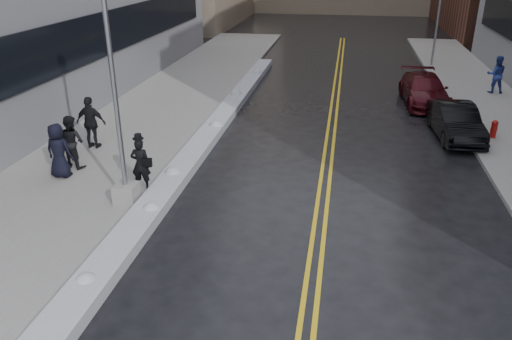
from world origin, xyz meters
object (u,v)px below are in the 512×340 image
at_px(traffic_signal, 439,14).
at_px(pedestrian_c, 59,151).
at_px(pedestrian_east, 496,75).
at_px(fire_hydrant, 494,128).
at_px(car_maroon, 424,90).
at_px(pedestrian_b, 72,142).
at_px(pedestrian_fedora, 141,164).
at_px(lamppost, 119,128).
at_px(car_black, 455,121).
at_px(pedestrian_d, 91,123).

distance_m(traffic_signal, pedestrian_c, 25.43).
distance_m(traffic_signal, pedestrian_east, 7.37).
bearing_deg(fire_hydrant, traffic_signal, 92.05).
xyz_separation_m(pedestrian_east, car_maroon, (-3.88, -2.33, -0.40)).
bearing_deg(pedestrian_b, pedestrian_fedora, 173.34).
bearing_deg(lamppost, traffic_signal, 61.79).
bearing_deg(car_maroon, pedestrian_b, -143.65).
xyz_separation_m(traffic_signal, pedestrian_east, (2.26, -6.64, -2.28)).
bearing_deg(car_black, pedestrian_fedora, -151.18).
height_order(pedestrian_fedora, pedestrian_east, pedestrian_east).
bearing_deg(fire_hydrant, pedestrian_c, -156.55).
bearing_deg(car_black, lamppost, -147.91).
distance_m(pedestrian_b, pedestrian_east, 21.45).
height_order(lamppost, car_maroon, lamppost).
height_order(lamppost, pedestrian_fedora, lamppost).
height_order(pedestrian_fedora, car_maroon, pedestrian_fedora).
distance_m(traffic_signal, pedestrian_d, 23.42).
xyz_separation_m(pedestrian_east, car_black, (-3.26, -7.25, -0.42)).
xyz_separation_m(fire_hydrant, car_black, (-1.50, 0.12, 0.15)).
distance_m(pedestrian_c, car_black, 15.28).
bearing_deg(pedestrian_east, pedestrian_b, 39.35).
bearing_deg(car_black, pedestrian_d, -168.73).
relative_size(fire_hydrant, pedestrian_fedora, 0.43).
height_order(pedestrian_fedora, pedestrian_b, pedestrian_b).
relative_size(pedestrian_c, pedestrian_east, 0.95).
bearing_deg(car_black, pedestrian_b, -161.72).
height_order(traffic_signal, car_maroon, traffic_signal).
bearing_deg(pedestrian_c, lamppost, 159.55).
bearing_deg(pedestrian_fedora, lamppost, 78.92).
height_order(pedestrian_fedora, pedestrian_d, pedestrian_d).
xyz_separation_m(traffic_signal, pedestrian_c, (-14.72, -20.60, -2.33)).
bearing_deg(pedestrian_d, lamppost, 129.16).
height_order(lamppost, pedestrian_d, lamppost).
relative_size(pedestrian_fedora, pedestrian_b, 0.91).
xyz_separation_m(car_black, car_maroon, (-0.62, 4.92, 0.02)).
height_order(fire_hydrant, car_black, car_black).
bearing_deg(lamppost, pedestrian_east, 47.54).
bearing_deg(traffic_signal, lamppost, -118.21).
distance_m(pedestrian_d, pedestrian_east, 20.55).
bearing_deg(pedestrian_fedora, pedestrian_c, -12.98).
xyz_separation_m(lamppost, traffic_signal, (11.80, 22.00, 0.87)).
bearing_deg(pedestrian_east, lamppost, 49.24).
distance_m(lamppost, traffic_signal, 24.98).
xyz_separation_m(traffic_signal, car_maroon, (-1.62, -8.97, -2.68)).
distance_m(lamppost, car_black, 13.63).
xyz_separation_m(pedestrian_fedora, pedestrian_b, (-3.03, 1.27, 0.09)).
height_order(traffic_signal, car_black, traffic_signal).
height_order(pedestrian_c, pedestrian_east, pedestrian_east).
xyz_separation_m(pedestrian_d, car_maroon, (13.30, 8.94, -0.43)).
bearing_deg(pedestrian_b, car_black, -140.85).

